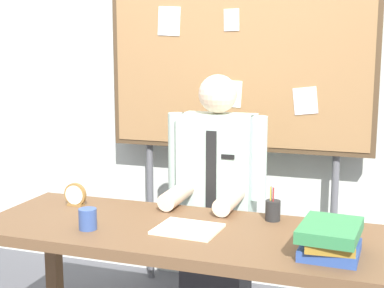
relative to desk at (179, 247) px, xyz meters
name	(u,v)px	position (x,y,z in m)	size (l,w,h in m)	color
back_wall	(245,79)	(0.00, 1.22, 0.70)	(6.40, 0.08, 2.70)	silver
desk	(179,247)	(0.00, 0.00, 0.00)	(1.82, 0.69, 0.75)	brown
person	(216,212)	(0.00, 0.59, 0.00)	(0.55, 0.56, 1.40)	#2D2D33
bulletin_board	(238,61)	(0.00, 1.02, 0.81)	(1.62, 0.09, 2.04)	#4C3823
book_stack	(330,239)	(0.67, -0.12, 0.16)	(0.24, 0.31, 0.13)	#2D4C99
open_notebook	(188,229)	(0.05, -0.02, 0.10)	(0.27, 0.23, 0.01)	#F4EFCC
desk_clock	(75,196)	(-0.62, 0.16, 0.15)	(0.12, 0.04, 0.12)	olive
coffee_mug	(88,219)	(-0.37, -0.15, 0.14)	(0.08, 0.08, 0.09)	#334C8C
pen_holder	(273,210)	(0.38, 0.24, 0.14)	(0.07, 0.07, 0.16)	#262626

